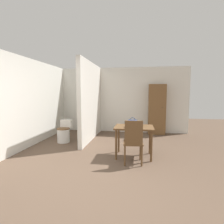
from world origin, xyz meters
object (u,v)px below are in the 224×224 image
Objects in this scene: wooden_chair at (133,141)px; toilet at (64,133)px; handbag at (132,123)px; dining_table at (134,131)px; wooden_cabinet at (157,109)px.

wooden_chair is 1.43× the size of toilet.
toilet is 2.96× the size of handbag.
wooden_chair reaches higher than handbag.
wooden_chair is 0.48m from handbag.
handbag reaches higher than toilet.
toilet is at bearing 154.04° from handbag.
handbag reaches higher than dining_table.
dining_table is 1.34× the size of toilet.
handbag is at bearing -112.16° from dining_table.
dining_table is at bearing 85.25° from wooden_chair.
handbag is at bearing -25.96° from toilet.
wooden_chair reaches higher than toilet.
wooden_cabinet is at bearing 70.69° from wooden_chair.
wooden_cabinet is (0.80, 2.57, 0.10)m from handbag.
wooden_cabinet reaches higher than dining_table.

